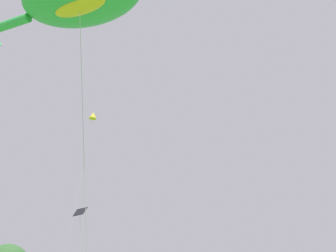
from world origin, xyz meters
TOP-DOWN VIEW (x-y plane):
  - big_show_kite at (-1.96, 7.39)m, footprint 6.25×14.96m
  - small_kite_tiny_distant at (11.95, 22.12)m, footprint 2.05×1.26m
  - small_kite_diamond_red at (10.36, 19.68)m, footprint 1.96×1.35m

SIDE VIEW (x-z plane):
  - small_kite_tiny_distant at x=11.95m, z-range 4.12..13.74m
  - big_show_kite at x=-1.96m, z-range 6.83..21.79m
  - small_kite_diamond_red at x=10.36m, z-range 8.07..25.13m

